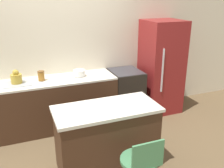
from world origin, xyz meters
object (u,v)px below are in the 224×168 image
object	(u,v)px
kettle	(16,78)
mixing_bowl	(79,73)
refrigerator	(161,67)
oven_range	(125,93)

from	to	relation	value
kettle	mixing_bowl	bearing A→B (deg)	0.00
refrigerator	mixing_bowl	xyz separation A→B (m)	(-1.62, 0.05, 0.05)
refrigerator	kettle	world-z (taller)	refrigerator
oven_range	refrigerator	size ratio (longest dim) A/B	0.50
oven_range	refrigerator	world-z (taller)	refrigerator
oven_range	mixing_bowl	xyz separation A→B (m)	(-0.88, 0.02, 0.50)
kettle	mixing_bowl	size ratio (longest dim) A/B	1.10
oven_range	kettle	xyz separation A→B (m)	(-1.90, 0.02, 0.54)
refrigerator	oven_range	bearing A→B (deg)	178.27
oven_range	refrigerator	xyz separation A→B (m)	(0.74, -0.02, 0.45)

